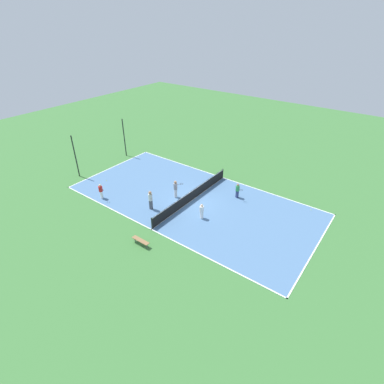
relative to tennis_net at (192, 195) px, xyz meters
The scene contains 14 objects.
ground_plane 0.57m from the tennis_net, ahead, with size 80.00×80.00×0.00m, color #3D7538.
court_surface 0.56m from the tennis_net, ahead, with size 11.15×22.94×0.02m.
tennis_net is the anchor object (origin of this frame).
bench 7.37m from the tennis_net, behind, with size 0.36×1.55×0.45m.
player_far_green 4.31m from the tennis_net, 47.06° to the right, with size 0.76×0.97×1.48m.
player_far_white 3.97m from the tennis_net, 148.77° to the left, with size 0.41×0.41×1.84m.
player_baseline_gray 1.70m from the tennis_net, 107.43° to the left, with size 0.94×0.84×1.76m.
player_coach_red 8.54m from the tennis_net, 124.33° to the left, with size 0.64×0.99×1.50m.
player_near_white 3.00m from the tennis_net, 127.49° to the right, with size 0.49×0.49×1.41m.
tennis_ball_near_net 10.68m from the tennis_net, 86.81° to the left, with size 0.07×0.07×0.07m, color #CCE033.
tennis_ball_midcourt 10.75m from the tennis_net, 62.31° to the right, with size 0.07×0.07×0.07m, color #CCE033.
tennis_ball_right_alley 9.70m from the tennis_net, 104.11° to the left, with size 0.07×0.07×0.07m, color #CCE033.
fence_post_back_left 13.15m from the tennis_net, 104.99° to the left, with size 0.12×0.12×4.60m.
fence_post_back_right 13.15m from the tennis_net, 75.01° to the left, with size 0.12×0.12×4.60m.
Camera 1 is at (-18.99, -14.13, 15.13)m, focal length 28.00 mm.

